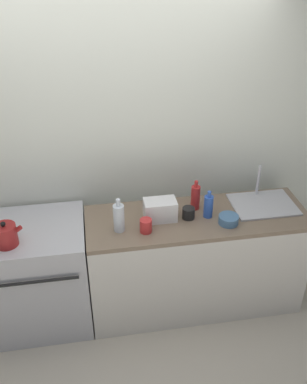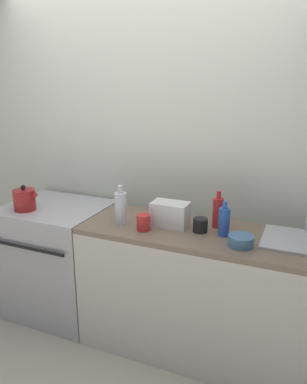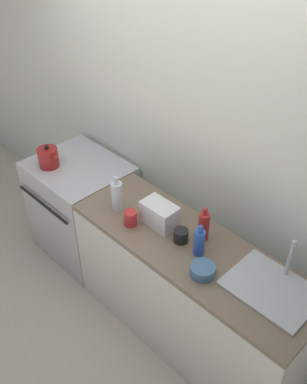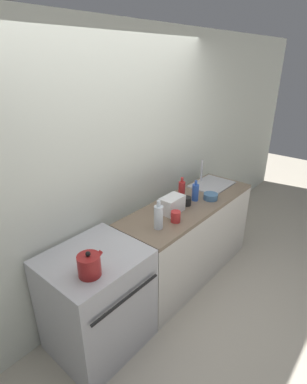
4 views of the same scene
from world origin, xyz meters
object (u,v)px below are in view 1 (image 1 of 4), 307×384
(stove, at_px, (40,273))
(bottle_red, at_px, (195,197))
(toaster, at_px, (160,210))
(cup_red, at_px, (146,226))
(kettle, at_px, (6,235))
(bottle_clear, at_px, (119,218))
(cup_black, at_px, (188,213))
(bottle_blue, at_px, (208,206))
(bowl, at_px, (228,220))

(stove, distance_m, bottle_red, 1.39)
(toaster, relative_size, bottle_red, 0.99)
(bottle_red, bearing_deg, cup_red, -150.75)
(cup_red, bearing_deg, stove, 168.51)
(kettle, distance_m, bottle_clear, 0.80)
(toaster, height_order, cup_black, toaster)
(bottle_clear, height_order, bottle_blue, bottle_clear)
(bottle_red, bearing_deg, cup_black, -124.07)
(stove, relative_size, bottle_blue, 4.01)
(bottle_red, bearing_deg, kettle, -170.78)
(toaster, xyz_separation_m, bottle_clear, (-0.33, -0.09, 0.03))
(kettle, relative_size, bottle_blue, 0.91)
(bottle_clear, relative_size, cup_red, 2.56)
(kettle, height_order, bowl, kettle)
(kettle, bearing_deg, stove, 46.65)
(bottle_blue, bearing_deg, bottle_red, 119.04)
(stove, xyz_separation_m, toaster, (0.97, -0.03, 0.52))
(bottle_blue, bearing_deg, toaster, 175.62)
(bowl, bearing_deg, toaster, 164.11)
(stove, relative_size, cup_red, 8.57)
(toaster, bearing_deg, cup_red, -132.62)
(kettle, xyz_separation_m, cup_black, (1.34, 0.11, -0.04))
(bottle_blue, distance_m, bowl, 0.18)
(bottle_blue, relative_size, bowl, 1.48)
(bottle_blue, distance_m, cup_red, 0.52)
(kettle, xyz_separation_m, cup_red, (0.99, -0.01, -0.03))
(bowl, bearing_deg, stove, 173.44)
(bottle_clear, bearing_deg, cup_black, 7.38)
(bottle_blue, bearing_deg, stove, 177.64)
(bottle_blue, xyz_separation_m, cup_black, (-0.15, 0.00, -0.05))
(bottle_red, relative_size, cup_red, 2.36)
(stove, bearing_deg, kettle, -133.35)
(kettle, height_order, bottle_clear, bottle_clear)
(stove, height_order, bottle_red, bottle_red)
(bottle_clear, distance_m, bottle_red, 0.66)
(cup_red, xyz_separation_m, bowl, (0.63, 0.00, -0.02))
(toaster, height_order, bottle_clear, bottle_clear)
(toaster, bearing_deg, bowl, -15.89)
(kettle, relative_size, bottle_clear, 0.76)
(bottle_red, relative_size, bottle_blue, 1.11)
(bottle_clear, xyz_separation_m, bowl, (0.83, -0.05, -0.08))
(bottle_clear, relative_size, bowl, 1.78)
(bottle_blue, bearing_deg, cup_black, 178.32)
(bottle_clear, xyz_separation_m, cup_red, (0.19, -0.05, -0.06))
(bottle_blue, height_order, bowl, bottle_blue)
(bottle_red, bearing_deg, bottle_clear, -162.87)
(bowl, bearing_deg, bottle_red, 129.68)
(toaster, bearing_deg, cup_black, -6.27)
(stove, xyz_separation_m, cup_black, (1.19, -0.05, 0.49))
(cup_red, bearing_deg, cup_black, 18.90)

